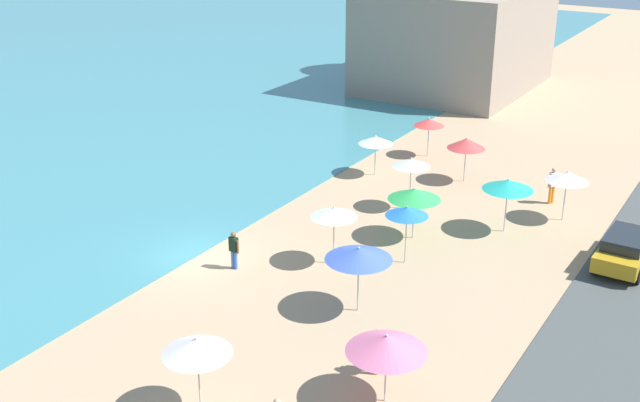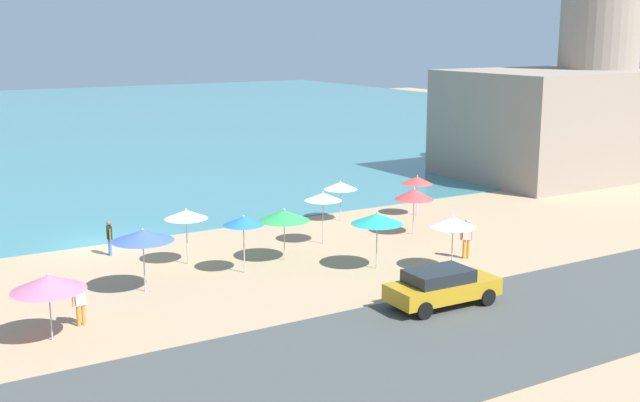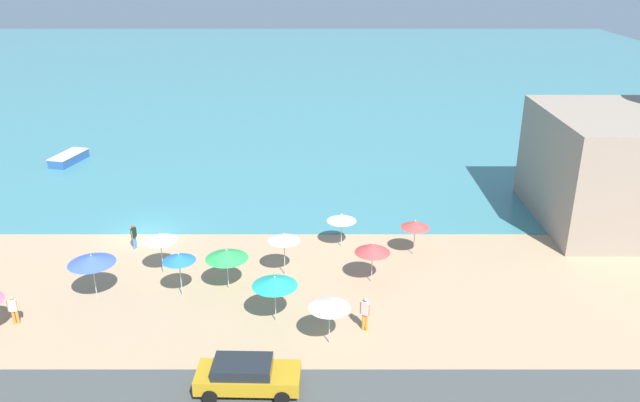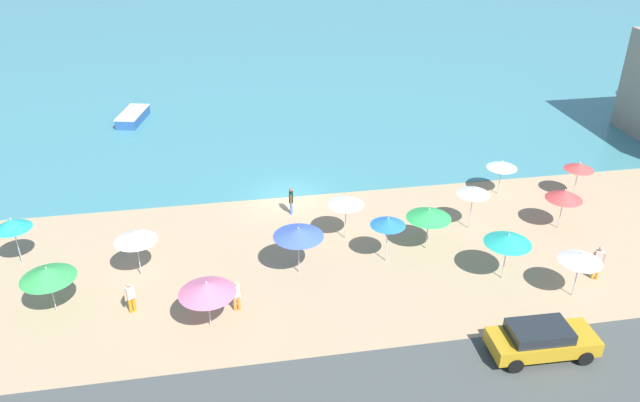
# 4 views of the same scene
# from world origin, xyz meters

# --- Properties ---
(ground_plane) EXTENTS (160.00, 160.00, 0.00)m
(ground_plane) POSITION_xyz_m (0.00, 0.00, 0.00)
(ground_plane) COLOR tan
(sea) EXTENTS (150.00, 110.00, 0.05)m
(sea) POSITION_xyz_m (0.00, 55.00, 0.03)
(sea) COLOR teal
(sea) RESTS_ON ground_plane
(beach_umbrella_4) EXTENTS (1.79, 1.79, 2.57)m
(beach_umbrella_4) POSITION_xyz_m (9.33, -5.30, 2.31)
(beach_umbrella_4) COLOR #B2B2B7
(beach_umbrella_4) RESTS_ON ground_plane
(beach_umbrella_5) EXTENTS (1.95, 1.95, 2.40)m
(beach_umbrella_5) POSITION_xyz_m (11.75, -11.91, 2.11)
(beach_umbrella_5) COLOR #B2B2B7
(beach_umbrella_5) RESTS_ON ground_plane
(beach_umbrella_6) EXTENTS (2.24, 2.24, 2.51)m
(beach_umbrella_6) POSITION_xyz_m (9.12, -10.05, 2.21)
(beach_umbrella_6) COLOR #B2B2B7
(beach_umbrella_6) RESTS_ON ground_plane
(beach_umbrella_8) EXTENTS (1.72, 1.72, 2.26)m
(beach_umbrella_8) POSITION_xyz_m (16.96, -2.81, 1.98)
(beach_umbrella_8) COLOR #B2B2B7
(beach_umbrella_8) RESTS_ON ground_plane
(beach_umbrella_9) EXTENTS (2.29, 2.29, 2.37)m
(beach_umbrella_9) POSITION_xyz_m (6.35, -6.86, 2.06)
(beach_umbrella_9) COLOR #B2B2B7
(beach_umbrella_9) RESTS_ON ground_plane
(beach_umbrella_10) EXTENTS (1.82, 1.82, 2.20)m
(beach_umbrella_10) POSITION_xyz_m (12.63, -1.72, 1.93)
(beach_umbrella_10) COLOR #B2B2B7
(beach_umbrella_10) RESTS_ON ground_plane
(beach_umbrella_11) EXTENTS (1.95, 1.95, 2.40)m
(beach_umbrella_11) POSITION_xyz_m (14.17, -6.12, 2.06)
(beach_umbrella_11) COLOR #B2B2B7
(beach_umbrella_11) RESTS_ON ground_plane
(beach_umbrella_12) EXTENTS (1.89, 1.89, 2.51)m
(beach_umbrella_12) POSITION_xyz_m (2.42, -5.17, 2.24)
(beach_umbrella_12) COLOR #B2B2B7
(beach_umbrella_12) RESTS_ON ground_plane
(beach_umbrella_13) EXTENTS (1.74, 1.74, 2.51)m
(beach_umbrella_13) POSITION_xyz_m (3.99, -7.63, 2.25)
(beach_umbrella_13) COLOR #B2B2B7
(beach_umbrella_13) RESTS_ON ground_plane
(beach_umbrella_14) EXTENTS (2.43, 2.43, 2.56)m
(beach_umbrella_14) POSITION_xyz_m (-0.47, -7.87, 2.27)
(beach_umbrella_14) COLOR #B2B2B7
(beach_umbrella_14) RESTS_ON ground_plane
(bather_0) EXTENTS (0.28, 0.56, 1.61)m
(bather_0) POSITION_xyz_m (-0.07, -2.00, 0.90)
(bather_0) COLOR #4671C4
(bather_0) RESTS_ON ground_plane
(bather_2) EXTENTS (0.57, 0.25, 1.58)m
(bather_2) POSITION_xyz_m (-3.62, -10.32, 0.88)
(bather_2) COLOR orange
(bather_2) RESTS_ON ground_plane
(bather_3) EXTENTS (0.50, 0.37, 1.82)m
(bather_3) POSITION_xyz_m (13.48, -10.86, 1.02)
(bather_3) COLOR orange
(bather_3) RESTS_ON ground_plane
(parked_car_0) EXTENTS (4.34, 1.93, 1.42)m
(parked_car_0) POSITION_xyz_m (8.30, -15.37, 0.82)
(parked_car_0) COLOR #B8881A
(parked_car_0) RESTS_ON coastal_road
(skiff_nearshore) EXTENTS (2.42, 4.37, 0.78)m
(skiff_nearshore) POSITION_xyz_m (-10.24, 14.50, 0.44)
(skiff_nearshore) COLOR #2D589C
(skiff_nearshore) RESTS_ON sea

